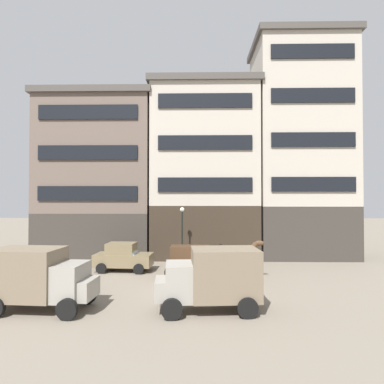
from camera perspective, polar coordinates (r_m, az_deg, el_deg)
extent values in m
plane|color=slate|center=(17.34, 0.22, -17.07)|extent=(120.00, 120.00, 0.00)
cube|color=#38332D|center=(28.41, -16.16, -7.07)|extent=(9.02, 5.87, 3.58)
cube|color=#66564C|center=(28.47, -16.09, 5.91)|extent=(9.02, 5.87, 9.27)
cube|color=#47423D|center=(29.46, -16.04, 15.38)|extent=(9.52, 6.37, 0.50)
cube|color=black|center=(25.41, -18.12, -0.23)|extent=(7.58, 0.12, 1.10)
cube|color=black|center=(25.64, -18.08, 6.69)|extent=(7.58, 0.12, 1.10)
cube|color=black|center=(26.24, -18.04, 13.39)|extent=(7.58, 0.12, 1.10)
cube|color=#33281E|center=(27.14, 2.20, -6.76)|extent=(8.44, 5.87, 4.18)
cube|color=#B7AD9E|center=(27.33, 2.19, 7.71)|extent=(8.44, 5.87, 9.54)
cube|color=#47423D|center=(28.53, 2.18, 17.72)|extent=(8.94, 6.37, 0.50)
cube|color=black|center=(24.03, 2.33, 1.30)|extent=(7.09, 0.12, 1.10)
cube|color=black|center=(24.37, 2.33, 8.78)|extent=(7.09, 0.12, 1.10)
cube|color=black|center=(25.11, 2.32, 15.95)|extent=(7.09, 0.12, 1.10)
cube|color=#38332D|center=(28.48, 18.83, -6.48)|extent=(7.46, 5.87, 4.13)
cube|color=#B7AD9E|center=(28.99, 18.72, 11.00)|extent=(7.46, 5.87, 13.37)
cube|color=#47423D|center=(31.18, 18.63, 23.56)|extent=(7.96, 6.37, 0.50)
cube|color=black|center=(25.53, 20.83, 1.30)|extent=(6.26, 0.12, 1.10)
cube|color=black|center=(25.89, 20.78, 8.71)|extent=(6.26, 0.12, 1.10)
cube|color=black|center=(26.66, 20.73, 15.81)|extent=(6.26, 0.12, 1.10)
cube|color=black|center=(27.81, 20.68, 22.41)|extent=(6.26, 0.12, 1.10)
cube|color=brown|center=(19.18, -0.28, -13.35)|extent=(2.72, 1.33, 0.36)
cube|color=#3D2819|center=(19.04, -0.28, -11.20)|extent=(2.31, 1.13, 1.10)
cube|color=brown|center=(19.08, 3.24, -11.94)|extent=(0.41, 1.04, 0.50)
cylinder|color=black|center=(19.90, 2.45, -13.34)|extent=(1.10, 0.09, 1.10)
cylinder|color=black|center=(18.51, 2.51, -14.27)|extent=(1.10, 0.09, 1.10)
cylinder|color=black|center=(19.96, -2.86, -13.30)|extent=(1.10, 0.09, 1.10)
cylinder|color=black|center=(18.58, -3.22, -14.23)|extent=(1.10, 0.09, 1.10)
ellipsoid|color=#513823|center=(19.23, 8.57, -11.64)|extent=(1.71, 0.62, 0.70)
cylinder|color=#513823|center=(19.23, 10.74, -9.82)|extent=(0.67, 0.33, 0.76)
ellipsoid|color=#513823|center=(19.25, 11.93, -8.90)|extent=(0.56, 0.25, 0.30)
cylinder|color=#513823|center=(19.18, 6.12, -12.13)|extent=(0.27, 0.10, 0.65)
cylinder|color=black|center=(19.63, 10.16, -13.72)|extent=(0.14, 0.14, 0.95)
cylinder|color=black|center=(19.28, 10.32, -13.95)|extent=(0.14, 0.14, 0.95)
cylinder|color=black|center=(19.50, 6.86, -13.81)|extent=(0.14, 0.14, 0.95)
cylinder|color=black|center=(19.15, 6.96, -14.05)|extent=(0.14, 0.14, 0.95)
cube|color=gray|center=(14.00, -1.68, -15.58)|extent=(1.53, 1.80, 1.50)
cube|color=gray|center=(14.08, -4.66, -16.76)|extent=(1.01, 1.51, 0.80)
cube|color=#756651|center=(14.09, 5.88, -14.22)|extent=(2.94, 2.11, 2.10)
cube|color=silver|center=(13.93, -3.60, -14.58)|extent=(0.30, 1.37, 0.64)
cylinder|color=black|center=(13.33, -3.62, -20.14)|extent=(0.85, 0.28, 0.84)
cylinder|color=black|center=(15.14, -3.59, -17.80)|extent=(0.85, 0.28, 0.84)
cylinder|color=black|center=(13.65, 9.88, -19.66)|extent=(0.85, 0.28, 0.84)
cylinder|color=black|center=(15.42, 8.18, -17.47)|extent=(0.85, 0.28, 0.84)
cube|color=gray|center=(14.96, -21.29, -14.56)|extent=(1.51, 1.79, 1.50)
cube|color=gray|center=(14.75, -18.76, -15.97)|extent=(1.00, 1.50, 0.80)
cube|color=#756651|center=(15.75, -27.32, -12.70)|extent=(2.92, 2.08, 2.10)
cube|color=silver|center=(14.71, -19.67, -13.80)|extent=(0.28, 1.37, 0.64)
cylinder|color=black|center=(15.83, -18.20, -16.99)|extent=(0.85, 0.28, 0.84)
cylinder|color=black|center=(14.18, -21.38, -18.89)|extent=(0.85, 0.28, 0.84)
cylinder|color=black|center=(17.18, -27.80, -15.64)|extent=(0.85, 0.28, 0.84)
cube|color=#7A6B4C|center=(21.87, -12.07, -11.72)|extent=(3.79, 1.81, 0.80)
cube|color=#7A6B4C|center=(21.79, -12.45, -9.76)|extent=(1.88, 1.54, 0.70)
cube|color=silver|center=(21.58, -10.25, -10.20)|extent=(0.41, 1.33, 0.56)
cylinder|color=black|center=(22.45, -8.44, -12.49)|extent=(0.67, 0.22, 0.66)
cylinder|color=black|center=(20.85, -9.49, -13.38)|extent=(0.67, 0.22, 0.66)
cylinder|color=black|center=(23.09, -14.40, -12.15)|extent=(0.67, 0.22, 0.66)
cylinder|color=black|center=(21.54, -15.87, -12.95)|extent=(0.67, 0.22, 0.66)
cylinder|color=black|center=(21.44, 4.80, -12.79)|extent=(0.16, 0.16, 0.85)
cylinder|color=black|center=(21.45, 5.35, -12.78)|extent=(0.16, 0.16, 0.85)
cylinder|color=black|center=(21.31, 5.07, -10.85)|extent=(0.44, 0.44, 0.62)
sphere|color=tan|center=(21.24, 5.07, -9.68)|extent=(0.22, 0.22, 0.22)
cylinder|color=black|center=(21.22, 5.07, -9.41)|extent=(0.28, 0.28, 0.02)
cylinder|color=black|center=(21.21, 5.07, -9.28)|extent=(0.18, 0.18, 0.09)
cylinder|color=black|center=(22.92, -1.77, -8.29)|extent=(0.12, 0.12, 3.80)
sphere|color=silver|center=(22.75, -1.76, -3.14)|extent=(0.32, 0.32, 0.32)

